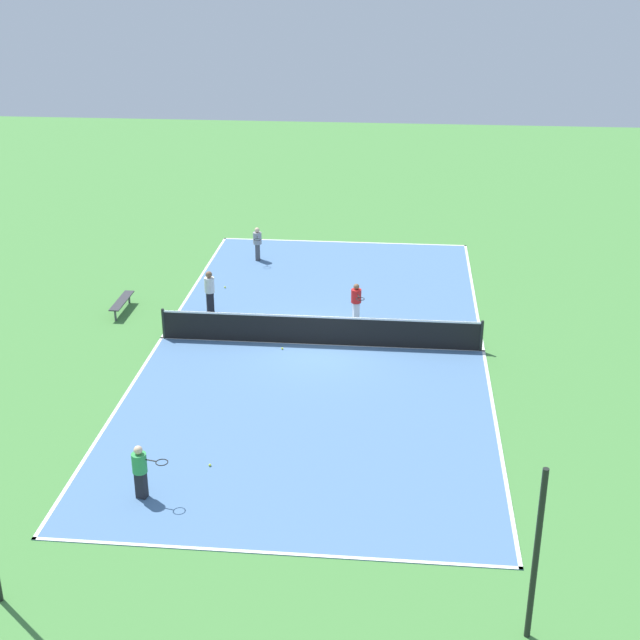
{
  "coord_description": "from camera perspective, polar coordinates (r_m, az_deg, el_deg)",
  "views": [
    {
      "loc": [
        -2.6,
        26.9,
        12.36
      ],
      "look_at": [
        0.0,
        0.0,
        0.9
      ],
      "focal_mm": 50.0,
      "sensor_mm": 36.0,
      "label": 1
    }
  ],
  "objects": [
    {
      "name": "tennis_net",
      "position": [
        29.49,
        -0.0,
        -0.6
      ],
      "size": [
        10.7,
        0.1,
        1.06
      ],
      "color": "black",
      "rests_on": "court_surface"
    },
    {
      "name": "tennis_ball_midcourt",
      "position": [
        23.23,
        -7.06,
        -9.2
      ],
      "size": [
        0.07,
        0.07,
        0.07
      ],
      "primitive_type": "sphere",
      "color": "#CCE033",
      "rests_on": "court_surface"
    },
    {
      "name": "bench",
      "position": [
        33.02,
        -12.56,
        1.16
      ],
      "size": [
        0.36,
        1.96,
        0.45
      ],
      "rotation": [
        0.0,
        0.0,
        1.57
      ],
      "color": "#333338",
      "rests_on": "ground_plane"
    },
    {
      "name": "court_surface",
      "position": [
        29.71,
        -0.0,
        -1.58
      ],
      "size": [
        10.9,
        22.26,
        0.02
      ],
      "color": "#4C729E",
      "rests_on": "ground_plane"
    },
    {
      "name": "fence_post_back_left",
      "position": [
        17.53,
        13.66,
        -14.46
      ],
      "size": [
        0.12,
        0.12,
        3.78
      ],
      "color": "black",
      "rests_on": "ground_plane"
    },
    {
      "name": "tennis_ball_right_alley",
      "position": [
        31.61,
        5.29,
        -0.02
      ],
      "size": [
        0.07,
        0.07,
        0.07
      ],
      "primitive_type": "sphere",
      "color": "#CCE033",
      "rests_on": "court_surface"
    },
    {
      "name": "tennis_ball_left_sideline",
      "position": [
        29.34,
        -2.43,
        -1.83
      ],
      "size": [
        0.07,
        0.07,
        0.07
      ],
      "primitive_type": "sphere",
      "color": "#CCE033",
      "rests_on": "court_surface"
    },
    {
      "name": "player_coach_red",
      "position": [
        31.27,
        2.33,
        1.27
      ],
      "size": [
        0.59,
        0.99,
        1.39
      ],
      "rotation": [
        0.0,
        0.0,
        1.86
      ],
      "color": "white",
      "rests_on": "court_surface"
    },
    {
      "name": "player_far_green",
      "position": [
        21.91,
        -11.43,
        -9.31
      ],
      "size": [
        0.98,
        0.51,
        1.42
      ],
      "rotation": [
        0.0,
        0.0,
        2.94
      ],
      "color": "black",
      "rests_on": "court_surface"
    },
    {
      "name": "player_far_white",
      "position": [
        32.12,
        -7.08,
        1.95
      ],
      "size": [
        0.47,
        0.47,
        1.6
      ],
      "rotation": [
        0.0,
        0.0,
        0.37
      ],
      "color": "black",
      "rests_on": "court_surface"
    },
    {
      "name": "player_baseline_gray",
      "position": [
        37.53,
        -4.03,
        5.01
      ],
      "size": [
        0.49,
        0.98,
        1.42
      ],
      "rotation": [
        0.0,
        0.0,
        1.74
      ],
      "color": "#4C4C51",
      "rests_on": "court_surface"
    },
    {
      "name": "ground_plane",
      "position": [
        29.72,
        -0.0,
        -1.6
      ],
      "size": [
        80.0,
        80.0,
        0.0
      ],
      "primitive_type": "plane",
      "color": "#47843D"
    },
    {
      "name": "tennis_ball_near_net",
      "position": [
        34.74,
        -6.1,
        2.11
      ],
      "size": [
        0.07,
        0.07,
        0.07
      ],
      "primitive_type": "sphere",
      "color": "#CCE033",
      "rests_on": "court_surface"
    }
  ]
}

